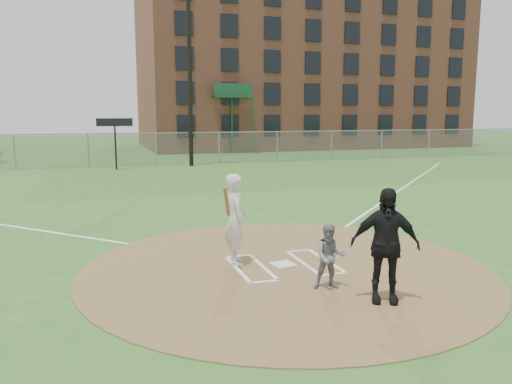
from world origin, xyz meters
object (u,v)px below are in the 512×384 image
object	(u,v)px
home_plate	(283,265)
catcher	(330,257)
umpire	(385,245)
batter_at_plate	(236,219)

from	to	relation	value
home_plate	catcher	size ratio (longest dim) A/B	0.38
umpire	batter_at_plate	world-z (taller)	umpire
catcher	umpire	distance (m)	1.10
catcher	umpire	size ratio (longest dim) A/B	0.61
catcher	batter_at_plate	xyz separation A→B (m)	(-1.21, 1.99, 0.37)
home_plate	catcher	bearing A→B (deg)	-79.03
home_plate	umpire	size ratio (longest dim) A/B	0.23
catcher	umpire	bearing A→B (deg)	-37.87
catcher	batter_at_plate	bearing A→B (deg)	138.80
home_plate	batter_at_plate	xyz separation A→B (m)	(-0.91, 0.43, 0.95)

